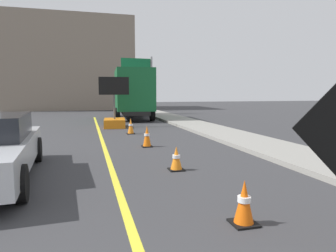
% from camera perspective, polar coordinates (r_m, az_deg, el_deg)
% --- Properties ---
extents(lane_center_stripe, '(0.14, 36.00, 0.01)m').
position_cam_1_polar(lane_center_stripe, '(6.03, -9.31, -11.74)').
color(lane_center_stripe, yellow).
rests_on(lane_center_stripe, ground).
extents(arrow_board_trailer, '(1.60, 1.89, 2.70)m').
position_cam_1_polar(arrow_board_trailer, '(16.67, -10.01, 1.43)').
color(arrow_board_trailer, orange).
rests_on(arrow_board_trailer, ground).
extents(box_truck, '(2.86, 7.21, 3.40)m').
position_cam_1_polar(box_truck, '(21.84, -6.70, 6.17)').
color(box_truck, black).
rests_on(box_truck, ground).
extents(highway_guide_sign, '(2.78, 0.37, 5.00)m').
position_cam_1_polar(highway_guide_sign, '(26.86, -4.73, 9.58)').
color(highway_guide_sign, gray).
rests_on(highway_guide_sign, ground).
extents(far_building_block, '(13.33, 9.06, 10.00)m').
position_cam_1_polar(far_building_block, '(37.46, -17.58, 10.79)').
color(far_building_block, gray).
rests_on(far_building_block, ground).
extents(traffic_cone_near_sign, '(0.36, 0.36, 0.64)m').
position_cam_1_polar(traffic_cone_near_sign, '(4.54, 14.10, -13.78)').
color(traffic_cone_near_sign, black).
rests_on(traffic_cone_near_sign, ground).
extents(traffic_cone_mid_lane, '(0.36, 0.36, 0.59)m').
position_cam_1_polar(traffic_cone_mid_lane, '(7.33, 1.57, -6.11)').
color(traffic_cone_mid_lane, black).
rests_on(traffic_cone_mid_lane, ground).
extents(traffic_cone_far_lane, '(0.36, 0.36, 0.74)m').
position_cam_1_polar(traffic_cone_far_lane, '(10.48, -3.97, -1.94)').
color(traffic_cone_far_lane, black).
rests_on(traffic_cone_far_lane, ground).
extents(traffic_cone_curbside, '(0.36, 0.36, 0.73)m').
position_cam_1_polar(traffic_cone_curbside, '(13.82, -7.01, -0.01)').
color(traffic_cone_curbside, black).
rests_on(traffic_cone_curbside, ground).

